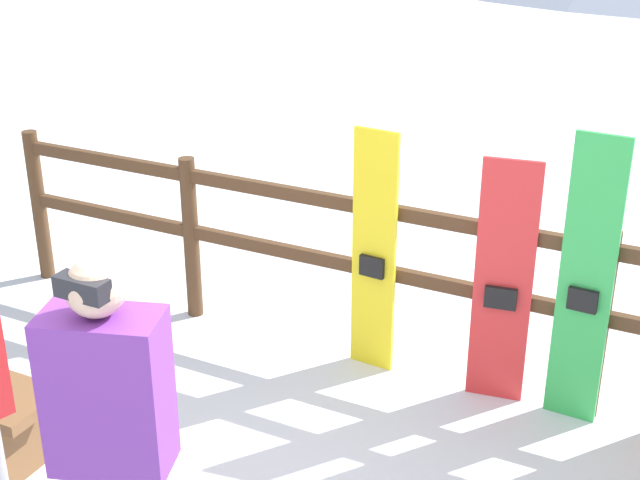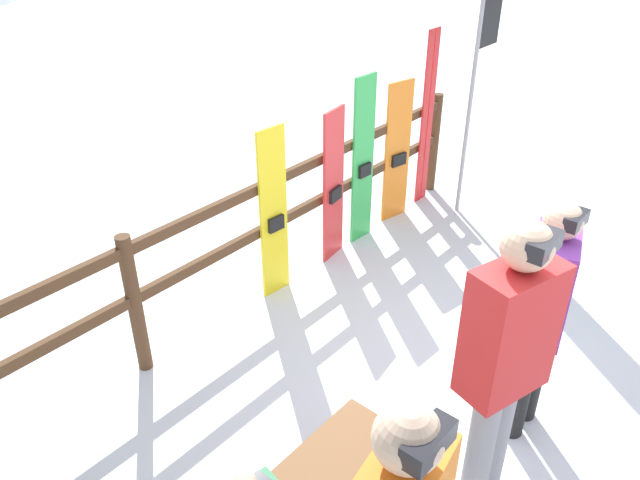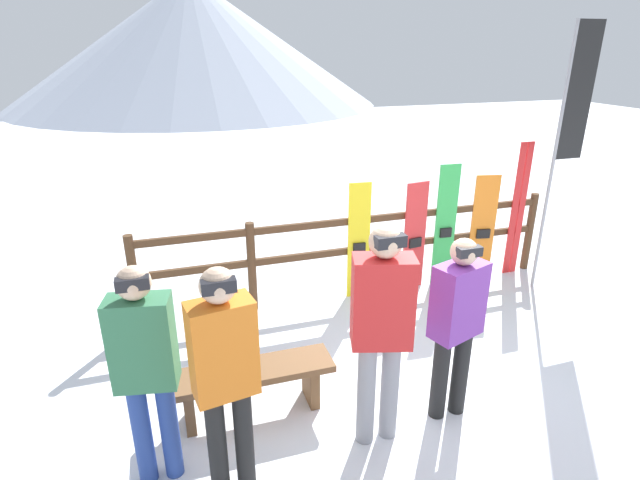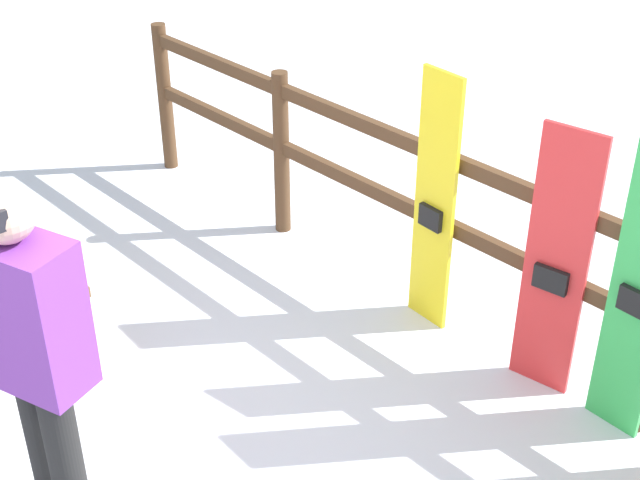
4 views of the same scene
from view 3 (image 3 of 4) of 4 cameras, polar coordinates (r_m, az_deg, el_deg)
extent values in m
plane|color=white|center=(4.82, 12.69, -16.24)|extent=(40.00, 40.00, 0.00)
cone|color=#B2BCD1|center=(27.25, -14.24, 21.11)|extent=(18.00, 18.00, 6.00)
cylinder|color=#4C331E|center=(5.70, -20.44, -4.54)|extent=(0.10, 0.10, 1.07)
cylinder|color=#4C331E|center=(5.75, -7.80, -3.10)|extent=(0.10, 0.10, 1.07)
cylinder|color=#4C331E|center=(6.06, 4.04, -1.60)|extent=(0.10, 0.10, 1.07)
cylinder|color=#4C331E|center=(6.61, 14.32, -0.25)|extent=(0.10, 0.10, 1.07)
cylinder|color=#4C331E|center=(7.33, 22.79, 0.88)|extent=(0.10, 0.10, 1.07)
cube|color=#4C331E|center=(6.04, 4.06, -1.14)|extent=(5.07, 0.05, 0.08)
cube|color=#4C331E|center=(5.91, 4.15, 2.23)|extent=(5.07, 0.05, 0.08)
cube|color=brown|center=(4.27, -7.93, -14.69)|extent=(1.37, 0.36, 0.06)
cube|color=brown|center=(4.37, -14.74, -17.88)|extent=(0.08, 0.29, 0.38)
cube|color=brown|center=(4.48, -1.07, -15.89)|extent=(0.08, 0.29, 0.38)
cylinder|color=black|center=(4.33, 13.54, -14.93)|extent=(0.13, 0.13, 0.77)
cylinder|color=black|center=(4.42, 15.71, -14.34)|extent=(0.13, 0.13, 0.77)
cube|color=#723399|center=(4.01, 15.55, -6.66)|extent=(0.47, 0.35, 0.61)
sphere|color=#D8B293|center=(3.84, 16.15, -1.30)|extent=(0.21, 0.21, 0.21)
cube|color=black|center=(3.79, 16.70, -1.28)|extent=(0.19, 0.07, 0.07)
cylinder|color=gray|center=(3.98, 5.29, -17.12)|extent=(0.14, 0.14, 0.87)
cylinder|color=gray|center=(4.05, 7.96, -16.50)|extent=(0.14, 0.14, 0.87)
cube|color=red|center=(3.59, 7.17, -7.03)|extent=(0.48, 0.35, 0.69)
sphere|color=#D8B293|center=(3.39, 7.52, -0.18)|extent=(0.23, 0.23, 0.23)
cube|color=black|center=(3.32, 8.05, -0.14)|extent=(0.21, 0.08, 0.08)
cylinder|color=black|center=(3.67, -11.66, -21.99)|extent=(0.13, 0.13, 0.83)
cylinder|color=black|center=(3.68, -8.66, -21.59)|extent=(0.13, 0.13, 0.83)
cube|color=orange|center=(3.21, -11.03, -12.12)|extent=(0.43, 0.28, 0.65)
sphere|color=#D8B293|center=(3.00, -11.62, -5.10)|extent=(0.22, 0.22, 0.22)
cube|color=black|center=(2.92, -11.51, -5.17)|extent=(0.20, 0.08, 0.08)
cylinder|color=navy|center=(3.89, -19.63, -20.17)|extent=(0.13, 0.13, 0.81)
cylinder|color=navy|center=(3.88, -16.82, -19.92)|extent=(0.13, 0.13, 0.81)
cube|color=#33724C|center=(3.46, -19.63, -10.99)|extent=(0.43, 0.29, 0.64)
sphere|color=#D8B293|center=(3.26, -20.56, -4.61)|extent=(0.22, 0.22, 0.22)
cube|color=black|center=(3.19, -20.65, -4.67)|extent=(0.20, 0.08, 0.08)
cube|color=yellow|center=(5.95, 4.44, -0.16)|extent=(0.27, 0.04, 1.44)
cube|color=black|center=(5.95, 4.52, -0.89)|extent=(0.15, 0.04, 0.12)
cube|color=red|center=(6.26, 10.76, 0.37)|extent=(0.31, 0.07, 1.39)
cube|color=black|center=(6.26, 10.84, -0.30)|extent=(0.17, 0.05, 0.12)
cube|color=green|center=(6.43, 14.11, 1.56)|extent=(0.27, 0.04, 1.57)
cube|color=black|center=(6.44, 14.17, 0.82)|extent=(0.15, 0.04, 0.12)
cube|color=orange|center=(6.76, 18.09, 1.32)|extent=(0.32, 0.09, 1.40)
cube|color=black|center=(6.76, 18.15, 0.69)|extent=(0.18, 0.06, 0.12)
cube|color=red|center=(6.97, 21.34, 3.17)|extent=(0.09, 0.02, 1.78)
cube|color=red|center=(7.04, 22.01, 3.23)|extent=(0.09, 0.02, 1.78)
cylinder|color=#99999E|center=(6.54, 25.06, 7.77)|extent=(0.04, 0.04, 3.16)
cube|color=black|center=(6.56, 27.56, 14.76)|extent=(0.36, 0.01, 1.52)
camera|label=1|loc=(3.99, 60.33, 9.18)|focal=50.00mm
camera|label=2|loc=(2.25, -45.13, 19.00)|focal=35.00mm
camera|label=4|loc=(5.04, 52.02, 13.90)|focal=50.00mm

